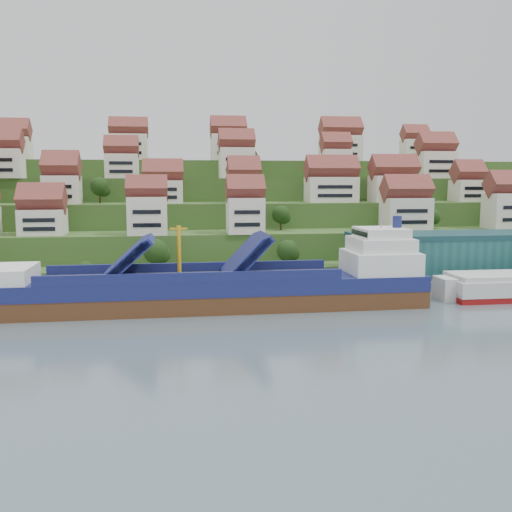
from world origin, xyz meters
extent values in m
plane|color=slate|center=(0.00, 0.00, 0.00)|extent=(300.00, 300.00, 0.00)
cube|color=gray|center=(20.00, 15.00, 1.10)|extent=(180.00, 14.00, 2.20)
cube|color=#2D4C1E|center=(0.00, 86.00, 2.00)|extent=(260.00, 128.00, 4.00)
cube|color=#2D4C1E|center=(0.00, 91.00, 5.50)|extent=(260.00, 118.00, 11.00)
cube|color=#2D4C1E|center=(0.00, 99.00, 9.00)|extent=(260.00, 102.00, 18.00)
cube|color=#2D4C1E|center=(0.00, 107.00, 12.50)|extent=(260.00, 86.00, 25.00)
cube|color=#2D4C1E|center=(0.00, 116.00, 15.50)|extent=(260.00, 68.00, 31.00)
cube|color=white|center=(-50.96, 39.47, 14.13)|extent=(10.65, 8.57, 6.26)
cube|color=white|center=(-25.23, 35.54, 15.70)|extent=(9.62, 7.03, 9.39)
cube|color=white|center=(-0.83, 35.38, 15.52)|extent=(9.12, 7.62, 9.03)
cube|color=white|center=(43.67, 39.37, 15.34)|extent=(12.28, 8.26, 8.69)
cube|color=white|center=(74.05, 39.65, 15.92)|extent=(12.29, 8.31, 9.83)
cube|color=white|center=(-48.86, 55.16, 21.83)|extent=(9.37, 8.98, 7.67)
cube|color=white|center=(-21.51, 55.64, 21.19)|extent=(10.79, 7.90, 6.38)
cube|color=white|center=(0.97, 52.76, 21.36)|extent=(8.71, 8.56, 6.71)
cube|color=white|center=(27.26, 55.64, 21.68)|extent=(14.61, 8.36, 7.36)
cube|color=white|center=(45.60, 53.62, 21.87)|extent=(13.14, 8.18, 7.74)
cube|color=white|center=(70.39, 56.19, 21.28)|extent=(8.73, 8.04, 6.55)
cube|color=white|center=(-67.52, 67.11, 29.16)|extent=(11.49, 7.86, 8.32)
cube|color=white|center=(-33.88, 69.84, 28.62)|extent=(9.66, 7.30, 7.25)
cube|color=white|center=(0.98, 70.53, 29.70)|extent=(10.62, 7.79, 9.39)
cube|color=white|center=(32.60, 70.13, 29.56)|extent=(8.94, 7.14, 9.12)
cube|color=white|center=(66.68, 70.87, 29.35)|extent=(11.67, 8.47, 8.70)
cube|color=white|center=(-70.39, 90.06, 34.68)|extent=(11.28, 8.03, 7.36)
cube|color=white|center=(-32.99, 89.19, 35.30)|extent=(12.15, 7.51, 8.60)
cube|color=white|center=(0.13, 87.99, 35.42)|extent=(11.54, 8.15, 8.83)
cube|color=white|center=(40.13, 90.20, 35.49)|extent=(13.85, 8.73, 8.98)
cube|color=white|center=(68.07, 90.91, 35.01)|extent=(8.90, 7.05, 8.02)
ellipsoid|color=#203F15|center=(8.29, 26.11, 7.52)|extent=(5.27, 5.27, 5.27)
ellipsoid|color=#203F15|center=(-23.12, 26.29, 7.90)|extent=(5.83, 5.83, 5.83)
ellipsoid|color=#203F15|center=(53.02, 43.11, 14.37)|extent=(4.40, 4.40, 4.40)
ellipsoid|color=#203F15|center=(9.91, 43.66, 15.28)|extent=(4.85, 4.85, 4.85)
ellipsoid|color=#203F15|center=(43.98, 59.83, 23.76)|extent=(5.44, 5.44, 5.44)
ellipsoid|color=#203F15|center=(-50.40, 59.38, 21.87)|extent=(5.45, 5.45, 5.45)
ellipsoid|color=#203F15|center=(-39.21, 57.97, 22.71)|extent=(5.22, 5.22, 5.22)
ellipsoid|color=#203F15|center=(5.17, 73.21, 31.58)|extent=(6.04, 6.04, 6.04)
ellipsoid|color=#203F15|center=(33.17, 75.94, 30.01)|extent=(5.74, 5.74, 5.74)
ellipsoid|color=#203F15|center=(36.66, 73.97, 28.63)|extent=(4.49, 4.49, 4.49)
ellipsoid|color=#203F15|center=(-38.14, 19.00, 5.03)|extent=(3.78, 3.78, 3.78)
cube|color=#205757|center=(52.00, 17.00, 7.20)|extent=(60.00, 15.00, 10.00)
cylinder|color=gray|center=(18.00, 10.00, 6.20)|extent=(0.16, 0.16, 8.00)
cube|color=maroon|center=(18.60, 10.00, 9.80)|extent=(1.20, 0.05, 0.80)
cube|color=#553019|center=(-13.60, -0.62, 1.00)|extent=(85.91, 13.50, 5.50)
cube|color=navy|center=(-13.60, -0.62, 4.73)|extent=(85.91, 13.63, 2.86)
cube|color=white|center=(-49.93, -0.75, 7.49)|extent=(11.05, 12.59, 2.86)
cube|color=#262628|center=(-15.80, -0.63, 6.16)|extent=(55.08, 11.41, 0.33)
cube|color=navy|center=(-27.91, -0.67, 9.91)|extent=(8.29, 12.18, 7.61)
cube|color=navy|center=(-5.89, -0.60, 9.91)|extent=(7.87, 12.18, 8.04)
cylinder|color=gold|center=(-18.00, -0.64, 11.01)|extent=(0.77, 0.77, 9.91)
cube|color=white|center=(21.63, -0.50, 8.26)|extent=(13.25, 12.59, 4.40)
cube|color=white|center=(21.63, -0.50, 11.78)|extent=(11.05, 11.27, 2.75)
cube|color=white|center=(21.63, -0.50, 14.09)|extent=(8.84, 9.94, 1.98)
cylinder|color=navy|center=(24.93, -0.49, 16.18)|extent=(1.77, 1.77, 2.42)
camera|label=1|loc=(-19.12, -107.87, 24.32)|focal=40.00mm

